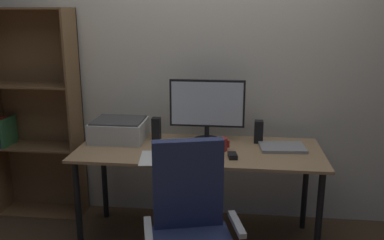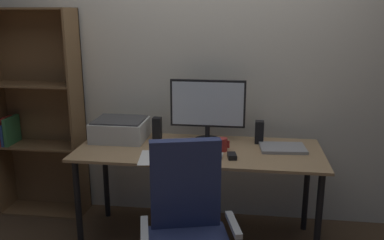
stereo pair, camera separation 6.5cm
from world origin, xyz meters
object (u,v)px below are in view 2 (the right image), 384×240
at_px(laptop, 283,148).
at_px(bookshelf, 37,115).
at_px(mouse, 232,156).
at_px(desk, 199,159).
at_px(speaker_left, 157,128).
at_px(keyboard, 201,155).
at_px(speaker_right, 259,132).
at_px(monitor, 208,106).
at_px(printer, 120,129).
at_px(coffee_mug, 222,145).

distance_m(laptop, bookshelf, 2.03).
height_order(mouse, bookshelf, bookshelf).
height_order(mouse, laptop, mouse).
height_order(desk, speaker_left, speaker_left).
bearing_deg(mouse, bookshelf, 153.22).
height_order(laptop, speaker_left, speaker_left).
xyz_separation_m(keyboard, speaker_left, (-0.38, 0.35, 0.08)).
distance_m(speaker_right, bookshelf, 1.85).
relative_size(laptop, bookshelf, 0.19).
xyz_separation_m(mouse, laptop, (0.35, 0.23, -0.01)).
bearing_deg(monitor, printer, -175.06).
height_order(laptop, bookshelf, bookshelf).
xyz_separation_m(laptop, printer, (-1.23, 0.08, 0.07)).
bearing_deg(monitor, coffee_mug, -60.07).
xyz_separation_m(keyboard, coffee_mug, (0.14, 0.13, 0.04)).
xyz_separation_m(desk, coffee_mug, (0.17, -0.02, 0.13)).
xyz_separation_m(desk, laptop, (0.60, 0.07, 0.09)).
distance_m(mouse, bookshelf, 1.73).
relative_size(desk, coffee_mug, 19.03).
bearing_deg(coffee_mug, printer, 168.27).
xyz_separation_m(speaker_left, speaker_right, (0.78, 0.00, 0.00)).
relative_size(coffee_mug, speaker_left, 0.54).
bearing_deg(bookshelf, speaker_right, -4.69).
height_order(keyboard, speaker_left, speaker_left).
bearing_deg(speaker_left, mouse, -31.20).
distance_m(mouse, laptop, 0.42).
distance_m(keyboard, mouse, 0.21).
height_order(desk, laptop, laptop).
bearing_deg(coffee_mug, mouse, -62.57).
relative_size(coffee_mug, bookshelf, 0.05).
xyz_separation_m(keyboard, mouse, (0.21, -0.01, 0.01)).
distance_m(monitor, coffee_mug, 0.34).
bearing_deg(desk, bookshelf, 166.14).
bearing_deg(mouse, printer, 150.85).
bearing_deg(printer, speaker_left, 10.14).
height_order(speaker_right, printer, speaker_right).
distance_m(keyboard, coffee_mug, 0.19).
bearing_deg(mouse, speaker_left, 139.17).
xyz_separation_m(desk, bookshelf, (-1.41, 0.35, 0.19)).
xyz_separation_m(speaker_left, bookshelf, (-1.06, 0.15, 0.03)).
relative_size(keyboard, mouse, 3.02).
relative_size(monitor, printer, 1.41).
relative_size(speaker_left, speaker_right, 1.00).
bearing_deg(coffee_mug, laptop, 11.75).
height_order(coffee_mug, speaker_right, speaker_right).
height_order(speaker_right, bookshelf, bookshelf).
relative_size(laptop, speaker_left, 1.88).
bearing_deg(coffee_mug, speaker_left, 157.42).
bearing_deg(laptop, bookshelf, 167.55).
bearing_deg(desk, monitor, 78.71).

